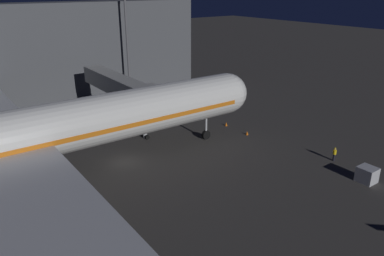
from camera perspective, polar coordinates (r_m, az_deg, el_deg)
name	(u,v)px	position (r m, az deg, el deg)	size (l,w,h in m)	color
ground_plane	(125,162)	(44.96, -10.15, -5.09)	(320.00, 320.00, 0.00)	#383533
airliner_at_gate	(8,140)	(39.65, -26.12, -1.71)	(55.74, 60.37, 20.47)	silver
jet_bridge	(123,88)	(54.51, -10.37, 6.03)	(20.02, 3.40, 7.32)	#9E9E99
apron_floodlight_mast	(127,37)	(70.08, -9.83, 13.44)	(2.90, 0.50, 18.54)	#59595E
baggage_container_spare	(367,175)	(43.76, 24.98, -6.42)	(1.81, 1.69, 1.65)	#B7BABF
ground_crew_walking_aft	(334,154)	(47.27, 20.77, -3.63)	(0.40, 0.40, 1.67)	black
traffic_cone_nose_port	(247,133)	(52.53, 8.34, -0.75)	(0.36, 0.36, 0.55)	orange
traffic_cone_nose_starboard	(226,124)	(55.53, 5.20, 0.60)	(0.36, 0.36, 0.55)	orange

